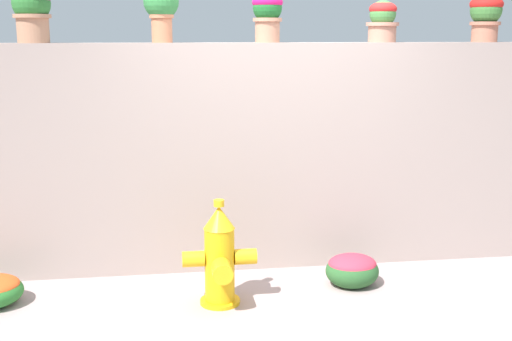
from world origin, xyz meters
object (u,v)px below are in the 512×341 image
at_px(potted_plant_3, 267,13).
at_px(flower_bush_right, 352,269).
at_px(fire_hydrant, 220,258).
at_px(potted_plant_1, 32,8).
at_px(potted_plant_4, 383,19).
at_px(potted_plant_2, 161,4).
at_px(potted_plant_5, 486,13).

distance_m(potted_plant_3, flower_bush_right, 2.27).
distance_m(potted_plant_3, fire_hydrant, 2.12).
xyz_separation_m(potted_plant_1, flower_bush_right, (2.54, -0.63, -2.12)).
height_order(potted_plant_3, potted_plant_4, potted_plant_3).
distance_m(potted_plant_2, flower_bush_right, 2.70).
relative_size(potted_plant_1, fire_hydrant, 0.56).
xyz_separation_m(potted_plant_3, flower_bush_right, (0.62, -0.65, -2.09)).
relative_size(potted_plant_3, potted_plant_4, 1.15).
xyz_separation_m(potted_plant_1, fire_hydrant, (1.42, -0.85, -1.89)).
bearing_deg(potted_plant_5, fire_hydrant, -160.31).
relative_size(potted_plant_3, fire_hydrant, 0.50).
relative_size(potted_plant_4, flower_bush_right, 0.81).
xyz_separation_m(potted_plant_2, potted_plant_4, (1.91, 0.03, -0.12)).
height_order(potted_plant_1, potted_plant_4, potted_plant_1).
bearing_deg(potted_plant_2, potted_plant_4, 0.89).
height_order(potted_plant_2, flower_bush_right, potted_plant_2).
distance_m(potted_plant_3, potted_plant_5, 1.98).
bearing_deg(fire_hydrant, potted_plant_5, 19.69).
bearing_deg(fire_hydrant, flower_bush_right, 11.39).
bearing_deg(potted_plant_3, potted_plant_2, -178.89).
xyz_separation_m(potted_plant_4, potted_plant_5, (0.96, -0.00, 0.05)).
height_order(potted_plant_4, potted_plant_5, potted_plant_5).
distance_m(potted_plant_4, fire_hydrant, 2.53).
bearing_deg(potted_plant_2, potted_plant_3, 1.11).
relative_size(potted_plant_1, potted_plant_4, 1.30).
relative_size(potted_plant_1, potted_plant_2, 0.97).
distance_m(potted_plant_2, potted_plant_4, 1.92).
distance_m(potted_plant_1, potted_plant_5, 3.90).
height_order(fire_hydrant, flower_bush_right, fire_hydrant).
height_order(potted_plant_2, potted_plant_3, potted_plant_2).
distance_m(potted_plant_5, fire_hydrant, 3.23).
height_order(potted_plant_4, fire_hydrant, potted_plant_4).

